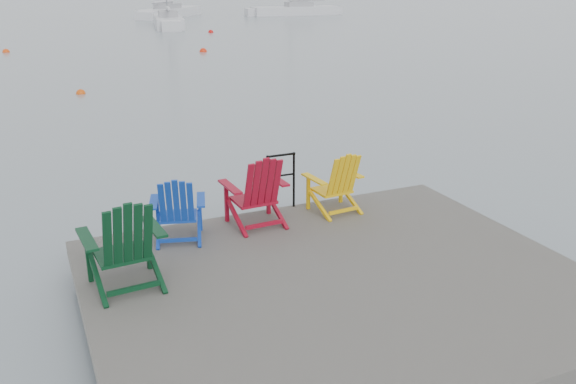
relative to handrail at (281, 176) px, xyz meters
name	(u,v)px	position (x,y,z in m)	size (l,w,h in m)	color
ground	(340,314)	(-0.25, -2.45, -1.04)	(400.00, 400.00, 0.00)	gray
dock	(341,289)	(-0.25, -2.45, -0.69)	(6.00, 5.00, 1.40)	#2C2A27
handrail	(281,176)	(0.00, 0.00, 0.00)	(0.48, 0.04, 0.90)	black
chair_green	(124,243)	(-2.68, -1.63, 0.04)	(0.97, 0.90, 1.16)	#093119
chair_blue	(177,208)	(-1.78, -0.54, -0.06)	(0.89, 0.84, 0.95)	#1038A5
chair_red	(257,190)	(-0.59, -0.49, 0.01)	(0.90, 0.84, 1.09)	maroon
chair_yellow	(336,182)	(0.72, -0.48, -0.05)	(0.83, 0.78, 0.98)	yellow
sailboat_near	(168,22)	(7.69, 40.03, -0.69)	(3.26, 7.79, 10.55)	silver
sailboat_mid	(170,13)	(10.47, 50.99, -0.69)	(7.53, 8.11, 12.09)	silver
sailboat_far	(295,11)	(22.38, 48.58, -0.69)	(8.59, 2.73, 11.69)	silver
buoy_a	(81,94)	(-1.60, 14.11, -1.04)	(0.33, 0.33, 0.33)	#E6510D
buoy_b	(6,52)	(-3.93, 27.91, -1.04)	(0.37, 0.37, 0.37)	#EE460E
buoy_c	(203,52)	(5.71, 23.85, -1.04)	(0.40, 0.40, 0.40)	red
buoy_d	(211,32)	(9.34, 34.28, -1.04)	(0.37, 0.37, 0.37)	red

